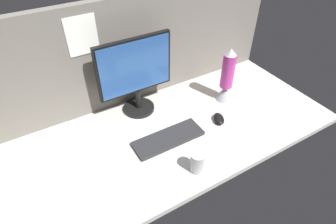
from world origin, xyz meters
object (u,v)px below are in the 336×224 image
(monitor, at_px, (135,73))
(lava_lamp, at_px, (227,79))
(mouse, at_px, (219,119))
(mug_steel, at_px, (197,163))
(keyboard, at_px, (168,138))

(monitor, bearing_deg, lava_lamp, -19.91)
(mouse, height_order, lava_lamp, lava_lamp)
(mouse, relative_size, lava_lamp, 0.28)
(monitor, distance_m, mouse, 0.52)
(mug_steel, bearing_deg, keyboard, 93.42)
(keyboard, bearing_deg, lava_lamp, 15.53)
(monitor, distance_m, keyboard, 0.39)
(monitor, distance_m, lava_lamp, 0.54)
(monitor, xyz_separation_m, lava_lamp, (0.49, -0.18, -0.10))
(mouse, distance_m, mug_steel, 0.37)
(mouse, distance_m, lava_lamp, 0.25)
(monitor, xyz_separation_m, keyboard, (0.02, -0.31, -0.23))
(lava_lamp, bearing_deg, mug_steel, -141.44)
(lava_lamp, bearing_deg, keyboard, -164.50)
(monitor, relative_size, mouse, 4.59)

